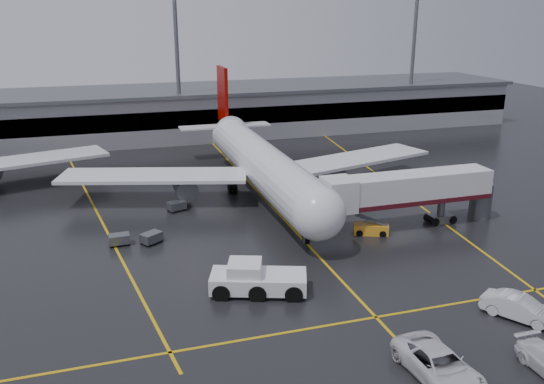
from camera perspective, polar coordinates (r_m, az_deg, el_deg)
name	(u,v)px	position (r m, az deg, el deg)	size (l,w,h in m)	color
ground	(284,219)	(62.77, 1.20, -2.77)	(220.00, 220.00, 0.00)	black
apron_line_centre	(284,219)	(62.77, 1.20, -2.76)	(0.25, 90.00, 0.02)	gold
apron_line_stop	(376,317)	(44.44, 10.44, -12.32)	(60.00, 0.25, 0.02)	gold
apron_line_left	(95,208)	(69.31, -17.43, -1.59)	(0.25, 70.00, 0.02)	gold
apron_line_right	(386,181)	(78.43, 11.41, 1.13)	(0.25, 70.00, 0.02)	gold
terminal	(202,111)	(106.78, -7.05, 8.15)	(122.00, 19.00, 8.60)	gray
light_mast_mid	(177,58)	(98.92, -9.54, 13.20)	(3.00, 1.20, 25.45)	#595B60
light_mast_right	(413,52)	(114.23, 14.06, 13.53)	(3.00, 1.20, 25.45)	#595B60
main_airliner	(259,161)	(70.32, -1.29, 3.11)	(48.80, 45.60, 14.10)	silver
jet_bridge	(409,192)	(61.12, 13.66, 0.03)	(19.90, 3.40, 6.05)	silver
pushback_tractor	(256,280)	(46.75, -1.66, -8.86)	(8.40, 5.55, 2.79)	white
belt_loader	(371,229)	(59.46, 9.94, -3.69)	(3.85, 2.73, 2.25)	orange
service_van_a	(439,365)	(38.40, 16.54, -16.42)	(3.23, 7.00, 1.94)	silver
service_van_c	(520,308)	(46.95, 23.73, -10.65)	(1.93, 5.53, 1.82)	silver
baggage_cart_a	(151,237)	(57.53, -12.08, -4.50)	(2.38, 2.20, 1.12)	#595B60
baggage_cart_b	(119,239)	(57.85, -15.16, -4.61)	(2.07, 1.41, 1.12)	#595B60
baggage_cart_c	(177,206)	(66.13, -9.59, -1.36)	(2.31, 1.88, 1.12)	#595B60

